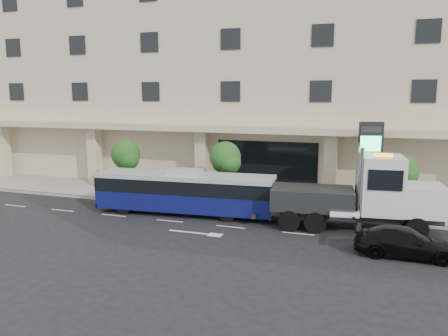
{
  "coord_description": "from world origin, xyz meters",
  "views": [
    {
      "loc": [
        7.4,
        -25.37,
        7.83
      ],
      "look_at": [
        -1.58,
        2.0,
        2.91
      ],
      "focal_mm": 35.0,
      "sensor_mm": 36.0,
      "label": 1
    }
  ],
  "objects_px": {
    "tow_truck": "(363,196)",
    "signage_pylon": "(369,167)",
    "black_sedan": "(406,242)",
    "city_bus": "(185,191)"
  },
  "relations": [
    {
      "from": "city_bus",
      "to": "black_sedan",
      "type": "relative_size",
      "value": 2.45
    },
    {
      "from": "city_bus",
      "to": "tow_truck",
      "type": "distance_m",
      "value": 11.12
    },
    {
      "from": "black_sedan",
      "to": "signage_pylon",
      "type": "height_order",
      "value": "signage_pylon"
    },
    {
      "from": "signage_pylon",
      "to": "black_sedan",
      "type": "bearing_deg",
      "value": -90.05
    },
    {
      "from": "city_bus",
      "to": "signage_pylon",
      "type": "relative_size",
      "value": 2.01
    },
    {
      "from": "tow_truck",
      "to": "signage_pylon",
      "type": "relative_size",
      "value": 1.84
    },
    {
      "from": "city_bus",
      "to": "tow_truck",
      "type": "relative_size",
      "value": 1.09
    },
    {
      "from": "black_sedan",
      "to": "signage_pylon",
      "type": "distance_m",
      "value": 8.06
    },
    {
      "from": "tow_truck",
      "to": "black_sedan",
      "type": "xyz_separation_m",
      "value": [
        2.11,
        -3.76,
        -1.33
      ]
    },
    {
      "from": "city_bus",
      "to": "black_sedan",
      "type": "height_order",
      "value": "city_bus"
    }
  ]
}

